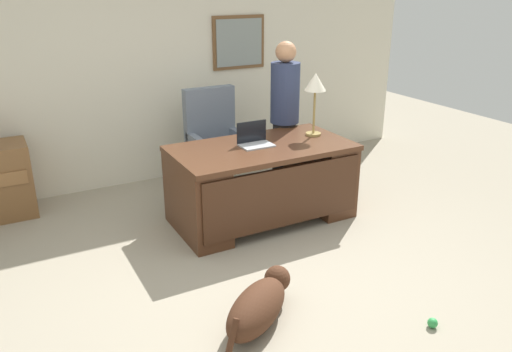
# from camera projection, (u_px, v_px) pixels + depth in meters

# --- Properties ---
(ground_plane) EXTENTS (12.00, 12.00, 0.00)m
(ground_plane) POSITION_uv_depth(u_px,v_px,m) (267.00, 271.00, 4.32)
(ground_plane) COLOR #9E937F
(back_wall) EXTENTS (7.00, 0.16, 2.70)m
(back_wall) POSITION_uv_depth(u_px,v_px,m) (159.00, 67.00, 5.97)
(back_wall) COLOR beige
(back_wall) RESTS_ON ground_plane
(desk) EXTENTS (1.77, 0.95, 0.78)m
(desk) POSITION_uv_depth(u_px,v_px,m) (263.00, 181.00, 5.10)
(desk) COLOR #4C2B19
(desk) RESTS_ON ground_plane
(armchair) EXTENTS (0.60, 0.59, 1.17)m
(armchair) POSITION_uv_depth(u_px,v_px,m) (216.00, 147.00, 5.86)
(armchair) COLOR slate
(armchair) RESTS_ON ground_plane
(person_standing) EXTENTS (0.32, 0.32, 1.70)m
(person_standing) POSITION_uv_depth(u_px,v_px,m) (285.00, 116.00, 5.68)
(person_standing) COLOR #262323
(person_standing) RESTS_ON ground_plane
(dog_lying) EXTENTS (0.76, 0.66, 0.30)m
(dog_lying) POSITION_uv_depth(u_px,v_px,m) (259.00, 305.00, 3.61)
(dog_lying) COLOR #472819
(dog_lying) RESTS_ON ground_plane
(laptop) EXTENTS (0.32, 0.22, 0.23)m
(laptop) POSITION_uv_depth(u_px,v_px,m) (254.00, 139.00, 5.00)
(laptop) COLOR #B2B5BA
(laptop) RESTS_ON desk
(desk_lamp) EXTENTS (0.22, 0.22, 0.65)m
(desk_lamp) POSITION_uv_depth(u_px,v_px,m) (315.00, 86.00, 5.15)
(desk_lamp) COLOR #9E8447
(desk_lamp) RESTS_ON desk
(dog_toy_ball) EXTENTS (0.07, 0.07, 0.07)m
(dog_toy_ball) POSITION_uv_depth(u_px,v_px,m) (433.00, 323.00, 3.60)
(dog_toy_ball) COLOR green
(dog_toy_ball) RESTS_ON ground_plane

